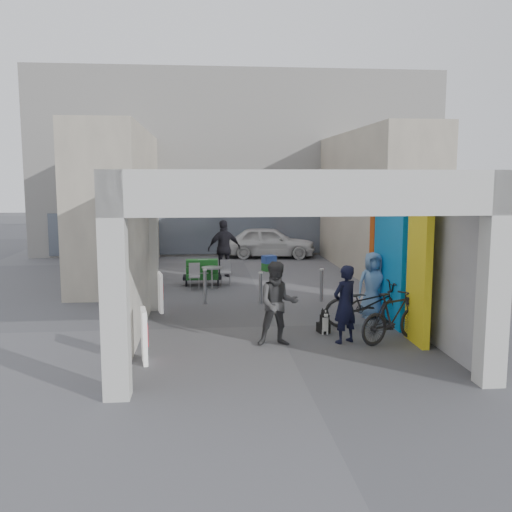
{
  "coord_description": "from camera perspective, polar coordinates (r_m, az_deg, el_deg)",
  "views": [
    {
      "loc": [
        -1.67,
        -12.61,
        3.38
      ],
      "look_at": [
        -0.37,
        1.0,
        1.5
      ],
      "focal_mm": 40.0,
      "sensor_mm": 36.0,
      "label": 1
    }
  ],
  "objects": [
    {
      "name": "man_back_turned",
      "position": [
        11.54,
        2.2,
        -4.79
      ],
      "size": [
        0.84,
        0.66,
        1.71
      ],
      "primitive_type": "imported",
      "rotation": [
        0.0,
        0.0,
        -0.01
      ],
      "color": "#3A3A3D",
      "rests_on": "ground"
    },
    {
      "name": "advert_board_near",
      "position": [
        10.74,
        -11.09,
        -7.83
      ],
      "size": [
        0.18,
        0.56,
        1.0
      ],
      "rotation": [
        0.0,
        0.0,
        0.16
      ],
      "color": "white",
      "rests_on": "ground"
    },
    {
      "name": "bicycle_rear",
      "position": [
        12.16,
        13.61,
        -5.93
      ],
      "size": [
        1.81,
        1.24,
        1.06
      ],
      "primitive_type": "imported",
      "rotation": [
        0.0,
        0.0,
        2.04
      ],
      "color": "black",
      "rests_on": "ground"
    },
    {
      "name": "cafe_set",
      "position": [
        17.86,
        -4.78,
        -2.18
      ],
      "size": [
        1.32,
        1.06,
        0.8
      ],
      "rotation": [
        0.0,
        0.0,
        -0.23
      ],
      "color": "#9B9BA0",
      "rests_on": "ground"
    },
    {
      "name": "plaza_bldg_left",
      "position": [
        20.33,
        -13.5,
        5.14
      ],
      "size": [
        2.0,
        9.0,
        5.0
      ],
      "primitive_type": "cube",
      "color": "#B4AA95",
      "rests_on": "ground"
    },
    {
      "name": "produce_stand",
      "position": [
        18.16,
        -5.41,
        -1.91
      ],
      "size": [
        1.21,
        0.65,
        0.79
      ],
      "rotation": [
        0.0,
        0.0,
        0.02
      ],
      "color": "black",
      "rests_on": "ground"
    },
    {
      "name": "advert_board_far",
      "position": [
        14.66,
        -9.56,
        -3.57
      ],
      "size": [
        0.2,
        0.55,
        1.0
      ],
      "rotation": [
        0.0,
        0.0,
        0.21
      ],
      "color": "white",
      "rests_on": "ground"
    },
    {
      "name": "man_crates",
      "position": [
        19.48,
        -3.2,
        0.75
      ],
      "size": [
        1.23,
        0.74,
        1.96
      ],
      "primitive_type": "imported",
      "rotation": [
        0.0,
        0.0,
        3.39
      ],
      "color": "black",
      "rests_on": "ground"
    },
    {
      "name": "bollard_right",
      "position": [
        15.78,
        6.58,
        -2.93
      ],
      "size": [
        0.09,
        0.09,
        0.89
      ],
      "primitive_type": "cylinder",
      "color": "gray",
      "rests_on": "ground"
    },
    {
      "name": "bollard_left",
      "position": [
        15.43,
        -5.13,
        -3.08
      ],
      "size": [
        0.09,
        0.09,
        0.93
      ],
      "primitive_type": "cylinder",
      "color": "gray",
      "rests_on": "ground"
    },
    {
      "name": "man_elderly",
      "position": [
        14.07,
        11.58,
        -2.87
      ],
      "size": [
        0.83,
        0.58,
        1.61
      ],
      "primitive_type": "imported",
      "rotation": [
        0.0,
        0.0,
        0.1
      ],
      "color": "#628ABE",
      "rests_on": "ground"
    },
    {
      "name": "man_with_dog",
      "position": [
        11.85,
        8.88,
        -4.79
      ],
      "size": [
        0.7,
        0.63,
        1.62
      ],
      "primitive_type": "imported",
      "rotation": [
        0.0,
        0.0,
        3.68
      ],
      "color": "black",
      "rests_on": "ground"
    },
    {
      "name": "ground",
      "position": [
        13.17,
        2.04,
        -7.04
      ],
      "size": [
        90.0,
        90.0,
        0.0
      ],
      "primitive_type": "plane",
      "color": "#525256",
      "rests_on": "ground"
    },
    {
      "name": "white_van",
      "position": [
        24.31,
        1.32,
        1.42
      ],
      "size": [
        4.07,
        2.08,
        1.33
      ],
      "primitive_type": "imported",
      "rotation": [
        0.0,
        0.0,
        1.44
      ],
      "color": "silver",
      "rests_on": "ground"
    },
    {
      "name": "bollard_center",
      "position": [
        15.41,
        0.47,
        -3.23
      ],
      "size": [
        0.09,
        0.09,
        0.84
      ],
      "primitive_type": "cylinder",
      "color": "gray",
      "rests_on": "ground"
    },
    {
      "name": "arcade_canopy",
      "position": [
        12.05,
        5.15,
        2.67
      ],
      "size": [
        6.4,
        6.45,
        6.4
      ],
      "color": "#B6B7B2",
      "rests_on": "ground"
    },
    {
      "name": "plaza_bldg_right",
      "position": [
        21.06,
        11.64,
        5.28
      ],
      "size": [
        2.0,
        9.0,
        5.0
      ],
      "primitive_type": "cube",
      "color": "#B4AA95",
      "rests_on": "ground"
    },
    {
      "name": "far_building",
      "position": [
        26.67,
        -1.89,
        9.15
      ],
      "size": [
        18.0,
        4.08,
        8.0
      ],
      "color": "white",
      "rests_on": "ground"
    },
    {
      "name": "bicycle_front",
      "position": [
        13.28,
        11.11,
        -4.73
      ],
      "size": [
        2.01,
        0.75,
        1.05
      ],
      "primitive_type": "imported",
      "rotation": [
        0.0,
        0.0,
        1.54
      ],
      "color": "black",
      "rests_on": "ground"
    },
    {
      "name": "crate_stack",
      "position": [
        20.84,
        1.31,
        -0.72
      ],
      "size": [
        0.56,
        0.51,
        0.56
      ],
      "rotation": [
        0.0,
        0.0,
        0.43
      ],
      "color": "#1B6023",
      "rests_on": "ground"
    },
    {
      "name": "border_collie",
      "position": [
        12.61,
        6.82,
        -6.68
      ],
      "size": [
        0.21,
        0.42,
        0.58
      ],
      "rotation": [
        0.0,
        0.0,
        0.25
      ],
      "color": "black",
      "rests_on": "ground"
    }
  ]
}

